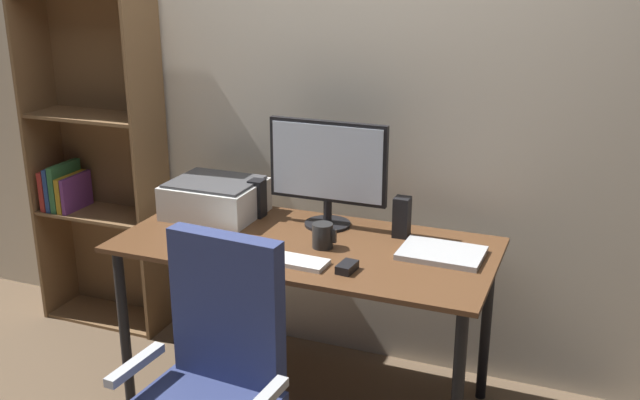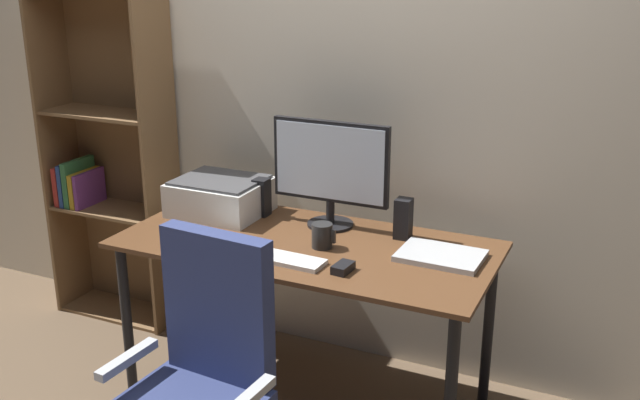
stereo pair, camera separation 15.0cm
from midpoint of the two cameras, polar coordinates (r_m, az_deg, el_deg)
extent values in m
plane|color=brown|center=(3.32, 0.32, -15.28)|extent=(12.00, 12.00, 0.00)
cube|color=beige|center=(3.30, 4.26, 8.92)|extent=(6.40, 0.10, 2.60)
cube|color=#56351E|center=(2.98, 0.34, -3.52)|extent=(1.53, 0.73, 0.02)
cylinder|color=black|center=(3.24, -13.55, -9.35)|extent=(0.04, 0.04, 0.72)
cylinder|color=black|center=(3.68, -7.76, -5.49)|extent=(0.04, 0.04, 0.72)
cylinder|color=black|center=(3.21, 14.34, -9.69)|extent=(0.04, 0.04, 0.72)
cylinder|color=black|center=(3.16, 2.18, -1.90)|extent=(0.20, 0.20, 0.01)
cylinder|color=black|center=(3.14, 2.19, -0.94)|extent=(0.04, 0.04, 0.10)
cube|color=black|center=(3.07, 2.24, 3.00)|extent=(0.52, 0.03, 0.35)
cube|color=silver|center=(3.06, 2.13, 2.93)|extent=(0.49, 0.01, 0.32)
cube|color=silver|center=(2.78, -0.98, -4.70)|extent=(0.29, 0.12, 0.02)
cube|color=black|center=(2.70, 3.41, -5.33)|extent=(0.06, 0.10, 0.03)
cylinder|color=black|center=(2.91, 1.64, -2.81)|extent=(0.08, 0.08, 0.10)
cube|color=black|center=(2.89, 2.55, -2.87)|extent=(0.02, 0.01, 0.06)
cube|color=#B7BABC|center=(2.87, 10.91, -4.31)|extent=(0.33, 0.24, 0.02)
cube|color=black|center=(3.26, -3.27, 0.21)|extent=(0.06, 0.07, 0.17)
cube|color=black|center=(3.02, 7.95, -1.46)|extent=(0.06, 0.07, 0.17)
cube|color=silver|center=(3.31, -6.50, 0.22)|extent=(0.40, 0.34, 0.15)
cube|color=#424244|center=(3.28, -6.55, 1.56)|extent=(0.37, 0.31, 0.01)
cube|color=white|center=(2.92, -6.46, -3.83)|extent=(0.28, 0.34, 0.00)
cube|color=navy|center=(2.45, -6.21, -8.26)|extent=(0.40, 0.10, 0.52)
cube|color=#B7BABC|center=(2.53, -13.16, -12.04)|extent=(0.06, 0.26, 0.03)
cube|color=#B7BABC|center=(2.28, -3.76, -15.33)|extent=(0.06, 0.26, 0.03)
cube|color=brown|center=(4.07, -18.65, 3.31)|extent=(0.02, 0.28, 1.69)
cube|color=brown|center=(3.66, -11.15, 2.31)|extent=(0.02, 0.28, 1.69)
cube|color=brown|center=(3.96, -13.87, 3.33)|extent=(0.67, 0.01, 1.69)
cube|color=brown|center=(4.15, -14.13, -8.36)|extent=(0.63, 0.26, 0.02)
cube|color=brown|center=(3.93, -14.79, -0.72)|extent=(0.63, 0.26, 0.02)
cube|color=brown|center=(3.80, -15.42, 6.53)|extent=(0.63, 0.26, 0.02)
cube|color=#B22D28|center=(4.06, -17.99, 1.26)|extent=(0.03, 0.22, 0.21)
cube|color=#28478C|center=(4.04, -17.65, 1.33)|extent=(0.03, 0.22, 0.23)
cube|color=#337242|center=(4.01, -17.29, 1.37)|extent=(0.03, 0.22, 0.24)
cube|color=gold|center=(4.00, -16.86, 0.92)|extent=(0.03, 0.22, 0.18)
cube|color=#723884|center=(3.98, -16.53, 0.87)|extent=(0.02, 0.22, 0.18)
camera|label=1|loc=(0.08, -88.51, 0.50)|focal=40.96mm
camera|label=2|loc=(0.08, 91.49, -0.50)|focal=40.96mm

